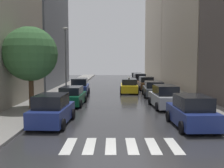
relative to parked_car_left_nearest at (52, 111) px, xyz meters
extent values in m
cube|color=#2E2E30|center=(3.81, 18.32, -0.84)|extent=(28.00, 72.00, 0.04)
cube|color=gray|center=(-2.69, 18.32, -0.74)|extent=(3.00, 72.00, 0.15)
cube|color=gray|center=(10.31, 18.32, -0.74)|extent=(3.00, 72.00, 0.15)
cube|color=silver|center=(1.56, -3.72, -0.81)|extent=(0.45, 2.20, 0.01)
cube|color=silver|center=(2.46, -3.72, -0.81)|extent=(0.45, 2.20, 0.01)
cube|color=silver|center=(3.36, -3.72, -0.81)|extent=(0.45, 2.20, 0.01)
cube|color=silver|center=(4.26, -3.72, -0.81)|extent=(0.45, 2.20, 0.01)
cube|color=silver|center=(5.16, -3.72, -0.81)|extent=(0.45, 2.20, 0.01)
cube|color=silver|center=(6.06, -3.72, -0.81)|extent=(0.45, 2.20, 0.01)
cube|color=slate|center=(-7.19, 22.95, 6.55)|extent=(6.00, 16.04, 14.73)
cube|color=#B2A38C|center=(14.81, 40.49, 9.05)|extent=(6.00, 21.56, 19.73)
cube|color=navy|center=(0.00, 0.05, -0.20)|extent=(1.98, 4.10, 0.87)
cube|color=black|center=(-0.01, -0.15, 0.59)|extent=(1.68, 2.28, 0.71)
cylinder|color=black|center=(-0.83, 1.42, -0.50)|extent=(0.25, 0.65, 0.64)
cylinder|color=black|center=(0.96, 1.34, -0.50)|extent=(0.25, 0.65, 0.64)
cylinder|color=black|center=(-0.96, -1.23, -0.50)|extent=(0.25, 0.65, 0.64)
cylinder|color=black|center=(0.84, -1.31, -0.50)|extent=(0.25, 0.65, 0.64)
cube|color=#0C4C2D|center=(0.09, 6.74, -0.26)|extent=(1.99, 4.26, 0.76)
cube|color=black|center=(0.08, 6.53, 0.43)|extent=(1.69, 2.37, 0.62)
cylinder|color=black|center=(-0.76, 8.16, -0.50)|extent=(0.25, 0.65, 0.64)
cylinder|color=black|center=(1.06, 8.08, -0.50)|extent=(0.25, 0.65, 0.64)
cylinder|color=black|center=(-0.87, 5.40, -0.50)|extent=(0.25, 0.65, 0.64)
cylinder|color=black|center=(0.94, 5.32, -0.50)|extent=(0.25, 0.65, 0.64)
cube|color=navy|center=(-0.06, 13.12, -0.19)|extent=(1.95, 4.57, 0.91)
cube|color=black|center=(-0.05, 12.89, 0.64)|extent=(1.65, 2.54, 0.74)
cylinder|color=black|center=(-1.00, 14.57, -0.50)|extent=(0.25, 0.65, 0.64)
cylinder|color=black|center=(0.76, 14.64, -0.50)|extent=(0.25, 0.65, 0.64)
cylinder|color=black|center=(-0.89, 11.60, -0.50)|extent=(0.25, 0.65, 0.64)
cylinder|color=black|center=(0.88, 11.67, -0.50)|extent=(0.25, 0.65, 0.64)
cube|color=navy|center=(7.78, -0.49, -0.20)|extent=(1.94, 4.15, 0.88)
cube|color=black|center=(7.79, -0.70, 0.60)|extent=(1.67, 2.30, 0.72)
cylinder|color=black|center=(6.83, 0.83, -0.50)|extent=(0.24, 0.65, 0.64)
cylinder|color=black|center=(8.65, 0.88, -0.50)|extent=(0.24, 0.65, 0.64)
cylinder|color=black|center=(6.91, -1.87, -0.50)|extent=(0.24, 0.65, 0.64)
cylinder|color=black|center=(8.73, -1.82, -0.50)|extent=(0.24, 0.65, 0.64)
cube|color=#B2B7BF|center=(7.54, 5.55, -0.20)|extent=(1.94, 4.41, 0.88)
cube|color=black|center=(7.55, 5.33, 0.60)|extent=(1.65, 2.45, 0.72)
cylinder|color=black|center=(6.60, 6.94, -0.50)|extent=(0.25, 0.65, 0.64)
cylinder|color=black|center=(8.35, 7.02, -0.50)|extent=(0.25, 0.65, 0.64)
cylinder|color=black|center=(6.73, 4.08, -0.50)|extent=(0.25, 0.65, 0.64)
cylinder|color=black|center=(8.48, 4.16, -0.50)|extent=(0.25, 0.65, 0.64)
cube|color=#474C51|center=(7.74, 12.08, -0.26)|extent=(2.14, 4.46, 0.77)
cube|color=black|center=(7.73, 11.86, 0.44)|extent=(1.82, 2.48, 0.63)
cylinder|color=black|center=(6.83, 13.57, -0.50)|extent=(0.25, 0.65, 0.64)
cylinder|color=black|center=(8.78, 13.48, -0.50)|extent=(0.25, 0.65, 0.64)
cylinder|color=black|center=(6.71, 10.68, -0.50)|extent=(0.25, 0.65, 0.64)
cylinder|color=black|center=(8.65, 10.59, -0.50)|extent=(0.25, 0.65, 0.64)
cube|color=brown|center=(7.78, 18.48, -0.23)|extent=(1.86, 4.16, 0.83)
cube|color=black|center=(7.78, 18.27, 0.53)|extent=(1.62, 2.30, 0.68)
cylinder|color=black|center=(6.86, 19.83, -0.50)|extent=(0.23, 0.64, 0.64)
cylinder|color=black|center=(8.65, 19.86, -0.50)|extent=(0.23, 0.64, 0.64)
cylinder|color=black|center=(6.90, 17.10, -0.50)|extent=(0.23, 0.64, 0.64)
cylinder|color=black|center=(8.69, 17.13, -0.50)|extent=(0.23, 0.64, 0.64)
cube|color=black|center=(7.54, 24.47, -0.19)|extent=(1.97, 4.81, 0.90)
cube|color=black|center=(7.55, 24.24, 0.62)|extent=(1.66, 2.67, 0.73)
cylinder|color=black|center=(6.59, 25.99, -0.50)|extent=(0.25, 0.65, 0.64)
cylinder|color=black|center=(8.35, 26.07, -0.50)|extent=(0.25, 0.65, 0.64)
cylinder|color=black|center=(6.73, 22.87, -0.50)|extent=(0.25, 0.65, 0.64)
cylinder|color=black|center=(8.49, 22.95, -0.50)|extent=(0.25, 0.65, 0.64)
cube|color=silver|center=(7.61, 29.74, -0.22)|extent=(2.03, 4.38, 0.84)
cube|color=black|center=(7.60, 29.53, 0.55)|extent=(1.73, 2.43, 0.69)
cylinder|color=black|center=(6.75, 31.20, -0.50)|extent=(0.25, 0.65, 0.64)
cylinder|color=black|center=(8.60, 31.12, -0.50)|extent=(0.25, 0.65, 0.64)
cylinder|color=black|center=(6.63, 28.36, -0.50)|extent=(0.25, 0.65, 0.64)
cylinder|color=black|center=(8.48, 28.28, -0.50)|extent=(0.25, 0.65, 0.64)
cube|color=yellow|center=(5.38, 15.16, -0.24)|extent=(2.01, 4.58, 0.80)
cube|color=black|center=(5.38, 14.93, 0.48)|extent=(1.72, 2.54, 0.65)
cube|color=#F2EDCC|center=(5.38, 14.93, 0.90)|extent=(0.21, 0.37, 0.18)
cylinder|color=black|center=(4.51, 16.68, -0.50)|extent=(0.24, 0.65, 0.64)
cylinder|color=black|center=(6.36, 16.61, -0.50)|extent=(0.24, 0.65, 0.64)
cylinder|color=black|center=(4.41, 13.70, -0.50)|extent=(0.24, 0.65, 0.64)
cylinder|color=black|center=(6.25, 13.64, -0.50)|extent=(0.24, 0.65, 0.64)
cylinder|color=#513823|center=(-2.57, 4.47, 0.50)|extent=(0.36, 0.36, 2.32)
sphere|color=#376636|center=(-2.57, 4.47, 3.35)|extent=(3.98, 3.98, 3.98)
cylinder|color=#595B60|center=(-1.74, 14.18, 2.82)|extent=(0.16, 0.16, 6.97)
ellipsoid|color=beige|center=(-1.74, 14.18, 6.45)|extent=(0.60, 0.28, 0.24)
camera|label=1|loc=(3.41, -14.42, 2.78)|focal=41.13mm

